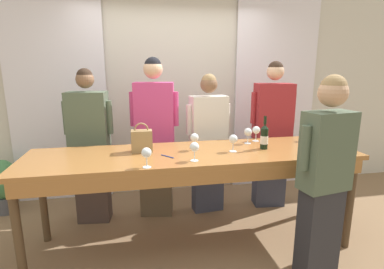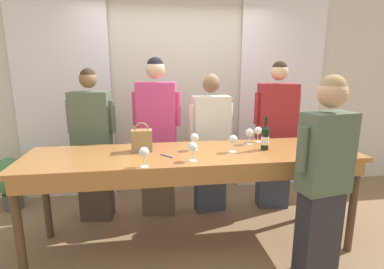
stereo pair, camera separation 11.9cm
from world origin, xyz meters
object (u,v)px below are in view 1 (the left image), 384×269
Objects in this scene: wine_glass_back_left at (308,130)px; potted_plant at (3,184)px; tasting_bar at (194,162)px; handbag at (142,140)px; wine_glass_front_right at (146,153)px; guest_striped_shirt at (272,135)px; wine_bottle at (264,137)px; wine_glass_front_mid at (194,147)px; host_pouring at (324,176)px; guest_cream_sweater at (208,143)px; wine_glass_center_right at (194,138)px; wine_glass_center_left at (248,132)px; guest_pink_top at (155,136)px; wine_glass_front_left at (233,139)px; guest_olive_jacket at (90,147)px; wine_glass_center_mid at (256,130)px.

potted_plant is (-3.38, 0.88, -0.70)m from wine_glass_back_left.
tasting_bar is 4.63× the size of potted_plant.
wine_glass_front_right is at bearing -87.03° from handbag.
wine_glass_back_left is at bearing 2.92° from handbag.
wine_bottle is at bearing -120.90° from guest_striped_shirt.
host_pouring is (0.96, -0.39, -0.18)m from wine_glass_front_mid.
tasting_bar is at bearing -169.85° from wine_glass_back_left.
wine_glass_back_left is at bearing -71.36° from guest_striped_shirt.
handbag is 0.17× the size of guest_cream_sweater.
guest_cream_sweater is 2.50× the size of potted_plant.
wine_glass_back_left is at bearing 5.77° from wine_glass_center_right.
tasting_bar is 18.76× the size of wine_glass_center_left.
wine_glass_center_left is at bearing 35.47° from wine_glass_front_mid.
guest_striped_shirt is at bearing 81.83° from host_pouring.
handbag is 1.09m from wine_glass_center_left.
handbag is 0.15× the size of guest_striped_shirt.
guest_pink_top reaches higher than guest_cream_sweater.
wine_glass_center_left is at bearing 46.52° from wine_glass_front_left.
tasting_bar is 0.79m from guest_cream_sweater.
guest_striped_shirt reaches higher than wine_glass_center_right.
guest_olive_jacket is at bearing 118.75° from wine_glass_front_right.
wine_glass_center_right is (-0.34, 0.12, 0.00)m from wine_glass_front_left.
wine_glass_back_left is 0.10× the size of guest_cream_sweater.
wine_glass_center_right reaches higher than potted_plant.
wine_glass_front_right is 1.81m from wine_glass_back_left.
wine_glass_center_left is 1.00× the size of wine_glass_center_mid.
wine_glass_front_left is (-0.32, -0.04, -0.00)m from wine_bottle.
handbag is 1.59m from host_pouring.
guest_cream_sweater is 2.49m from potted_plant.
wine_glass_front_mid and wine_glass_center_mid have the same top height.
guest_pink_top reaches higher than wine_glass_front_right.
guest_pink_top is 2.78× the size of potted_plant.
wine_glass_front_left is 1.00× the size of wine_glass_front_right.
guest_olive_jacket is at bearing 151.86° from wine_glass_front_left.
wine_glass_front_right is (-1.14, -0.34, -0.00)m from wine_bottle.
handbag is at bearing 175.63° from wine_glass_center_right.
wine_glass_back_left is (0.91, 0.25, -0.00)m from wine_glass_front_left.
potted_plant is (-1.08, 0.39, -0.50)m from guest_olive_jacket.
guest_striped_shirt is at bearing -0.00° from guest_pink_top.
wine_glass_center_mid is at bearing 34.93° from wine_glass_front_mid.
wine_bottle is 0.67m from wine_glass_center_right.
wine_glass_center_right is 1.16m from host_pouring.
potted_plant is (-1.63, 0.97, -0.69)m from handbag.
host_pouring is (0.90, -0.72, -0.18)m from wine_glass_center_right.
handbag is at bearing 151.47° from host_pouring.
wine_glass_front_left is 0.09× the size of guest_olive_jacket.
handbag reaches higher than wine_glass_center_right.
guest_pink_top is at bearing 82.56° from wine_glass_front_right.
tasting_bar is at bearing -27.83° from potted_plant.
tasting_bar is 18.76× the size of wine_glass_front_right.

